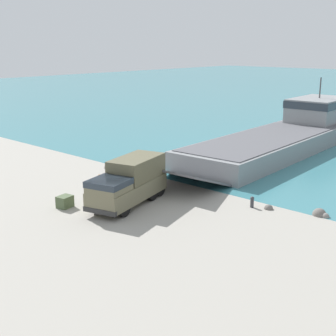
% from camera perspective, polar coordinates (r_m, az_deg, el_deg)
% --- Properties ---
extents(ground_plane, '(240.00, 240.00, 0.00)m').
position_cam_1_polar(ground_plane, '(35.60, -3.37, -2.84)').
color(ground_plane, '#9E998E').
extents(landing_craft, '(8.62, 33.92, 7.05)m').
position_cam_1_polar(landing_craft, '(52.35, 14.70, 4.28)').
color(landing_craft, gray).
rests_on(landing_craft, ground_plane).
extents(military_truck, '(4.11, 7.33, 3.13)m').
position_cam_1_polar(military_truck, '(32.41, -4.79, -1.72)').
color(military_truck, '#6B664C').
rests_on(military_truck, ground_plane).
extents(soldier_on_ramp, '(0.46, 0.49, 1.75)m').
position_cam_1_polar(soldier_on_ramp, '(34.21, -8.33, -1.93)').
color(soldier_on_ramp, '#4C4738').
rests_on(soldier_on_ramp, ground_plane).
extents(mooring_bollard, '(0.28, 0.28, 0.77)m').
position_cam_1_polar(mooring_bollard, '(32.49, 10.21, -4.03)').
color(mooring_bollard, '#333338').
rests_on(mooring_bollard, ground_plane).
extents(cargo_crate, '(0.96, 1.10, 0.82)m').
position_cam_1_polar(cargo_crate, '(32.72, -12.46, -4.03)').
color(cargo_crate, '#475638').
rests_on(cargo_crate, ground_plane).
extents(shoreline_rock_a, '(0.61, 0.61, 0.61)m').
position_cam_1_polar(shoreline_rock_a, '(32.53, 12.14, -4.90)').
color(shoreline_rock_a, '#66605B').
rests_on(shoreline_rock_a, ground_plane).
extents(shoreline_rock_b, '(1.37, 1.37, 1.37)m').
position_cam_1_polar(shoreline_rock_b, '(42.39, -6.89, -0.02)').
color(shoreline_rock_b, gray).
rests_on(shoreline_rock_b, ground_plane).
extents(shoreline_rock_c, '(0.93, 0.93, 0.93)m').
position_cam_1_polar(shoreline_rock_c, '(32.24, 17.95, -5.48)').
color(shoreline_rock_c, '#66605B').
rests_on(shoreline_rock_c, ground_plane).
extents(shoreline_rock_d, '(0.55, 0.55, 0.55)m').
position_cam_1_polar(shoreline_rock_d, '(32.01, 18.60, -5.69)').
color(shoreline_rock_d, gray).
rests_on(shoreline_rock_d, ground_plane).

